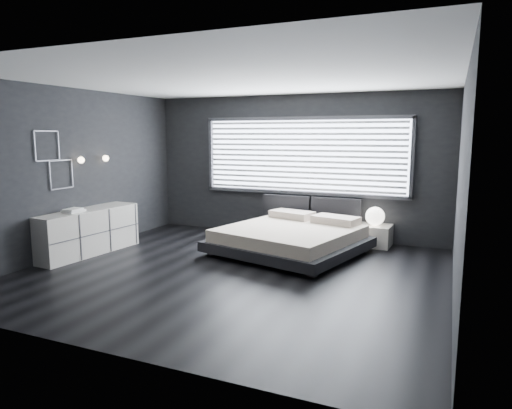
% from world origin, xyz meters
% --- Properties ---
extents(room, '(6.04, 6.00, 2.80)m').
position_xyz_m(room, '(0.00, 0.00, 1.40)').
color(room, black).
rests_on(room, ground).
extents(window, '(4.14, 0.09, 1.52)m').
position_xyz_m(window, '(0.20, 2.70, 1.61)').
color(window, white).
rests_on(window, ground).
extents(headboard, '(1.96, 0.16, 0.52)m').
position_xyz_m(headboard, '(0.40, 2.64, 0.57)').
color(headboard, black).
rests_on(headboard, ground).
extents(sconce_near, '(0.18, 0.11, 0.11)m').
position_xyz_m(sconce_near, '(-2.88, 0.05, 1.60)').
color(sconce_near, silver).
rests_on(sconce_near, ground).
extents(sconce_far, '(0.18, 0.11, 0.11)m').
position_xyz_m(sconce_far, '(-2.88, 0.65, 1.60)').
color(sconce_far, silver).
rests_on(sconce_far, ground).
extents(wall_art_upper, '(0.01, 0.48, 0.48)m').
position_xyz_m(wall_art_upper, '(-2.98, -0.55, 1.85)').
color(wall_art_upper, '#47474C').
rests_on(wall_art_upper, ground).
extents(wall_art_lower, '(0.01, 0.48, 0.48)m').
position_xyz_m(wall_art_lower, '(-2.98, -0.30, 1.38)').
color(wall_art_lower, '#47474C').
rests_on(wall_art_lower, ground).
extents(bed, '(2.72, 2.65, 0.59)m').
position_xyz_m(bed, '(0.41, 1.39, 0.27)').
color(bed, black).
rests_on(bed, ground).
extents(nightstand, '(0.69, 0.59, 0.39)m').
position_xyz_m(nightstand, '(1.62, 2.50, 0.19)').
color(nightstand, beige).
rests_on(nightstand, ground).
extents(orb_lamp, '(0.34, 0.34, 0.34)m').
position_xyz_m(orb_lamp, '(1.67, 2.45, 0.56)').
color(orb_lamp, white).
rests_on(orb_lamp, nightstand).
extents(dresser, '(0.71, 1.95, 0.77)m').
position_xyz_m(dresser, '(-2.78, -0.01, 0.38)').
color(dresser, beige).
rests_on(dresser, ground).
extents(book_stack, '(0.25, 0.33, 0.06)m').
position_xyz_m(book_stack, '(-2.76, -0.30, 0.80)').
color(book_stack, white).
rests_on(book_stack, dresser).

